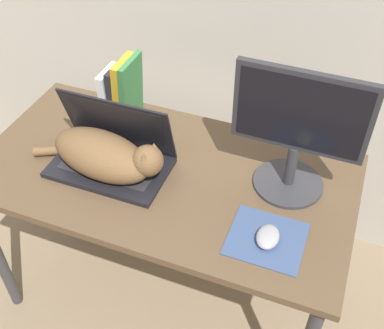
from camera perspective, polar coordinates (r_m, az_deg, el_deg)
name	(u,v)px	position (r m, az deg, el deg)	size (l,w,h in m)	color
desk	(164,187)	(1.70, -3.30, -2.73)	(1.29, 0.68, 0.72)	brown
laptop	(112,154)	(1.66, -9.43, 1.22)	(0.40, 0.24, 0.25)	black
cat	(106,155)	(1.61, -10.21, 1.07)	(0.50, 0.23, 0.16)	brown
external_monitor	(298,130)	(1.48, 12.44, 4.04)	(0.41, 0.23, 0.43)	#333338
mousepad	(266,239)	(1.46, 8.81, -8.69)	(0.22, 0.20, 0.00)	#384C75
computer_mouse	(268,237)	(1.44, 8.98, -8.46)	(0.07, 0.10, 0.03)	#99999E
book_row	(121,91)	(1.84, -8.37, 8.67)	(0.13, 0.15, 0.25)	white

